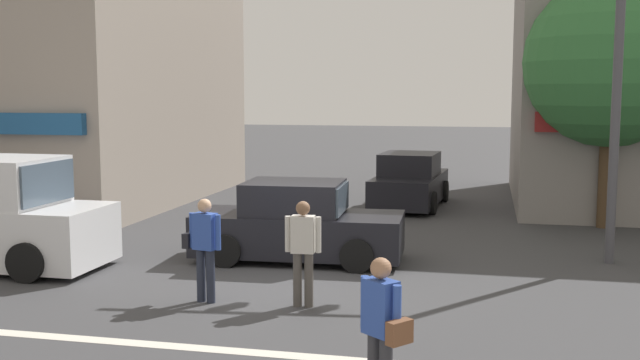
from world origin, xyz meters
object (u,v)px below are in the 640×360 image
Objects in this scene: street_tree at (610,62)px; pedestrian_foreground_with_bag at (382,327)px; sedan_crossing_center at (410,182)px; traffic_light_mast at (566,48)px; pedestrian_far_side at (303,247)px; pedestrian_mid_crossing at (204,243)px; sedan_approaching_near at (298,225)px.

street_tree is 12.92m from pedestrian_foreground_with_bag.
traffic_light_mast is at bearing -61.09° from sedan_crossing_center.
pedestrian_mid_crossing is at bearing -176.76° from pedestrian_far_side.
traffic_light_mast reaches higher than sedan_crossing_center.
pedestrian_foreground_with_bag is (1.17, -14.29, 0.24)m from sedan_crossing_center.
street_tree is at bearing 38.36° from sedan_approaching_near.
pedestrian_far_side is (-1.75, 3.67, -0.00)m from pedestrian_foreground_with_bag.
sedan_approaching_near is 2.50× the size of pedestrian_mid_crossing.
street_tree is at bearing -25.05° from sedan_crossing_center.
pedestrian_foreground_with_bag is 4.06m from pedestrian_far_side.
pedestrian_foreground_with_bag is at bearing -85.30° from sedan_crossing_center.
street_tree reaches higher than pedestrian_mid_crossing.
pedestrian_far_side is (-5.60, -8.27, -3.10)m from street_tree.
pedestrian_mid_crossing is at bearing -144.09° from traffic_light_mast.
sedan_crossing_center is 10.64m from pedestrian_far_side.
sedan_crossing_center is 10.93m from pedestrian_mid_crossing.
sedan_approaching_near is 7.30m from pedestrian_foreground_with_bag.
pedestrian_mid_crossing is (-7.20, -8.36, -3.09)m from street_tree.
street_tree is 3.66× the size of pedestrian_far_side.
sedan_approaching_near is 2.50× the size of pedestrian_foreground_with_bag.
pedestrian_mid_crossing is 1.60m from pedestrian_far_side.
pedestrian_far_side is at bearing 115.45° from pedestrian_foreground_with_bag.
pedestrian_mid_crossing reaches higher than sedan_approaching_near.
sedan_crossing_center is 1.01× the size of sedan_approaching_near.
traffic_light_mast is 1.47× the size of sedan_crossing_center.
pedestrian_foreground_with_bag is 1.00× the size of pedestrian_far_side.
traffic_light_mast is 3.71× the size of pedestrian_mid_crossing.
pedestrian_foreground_with_bag reaches higher than sedan_approaching_near.
street_tree is 1.45× the size of sedan_crossing_center.
pedestrian_foreground_with_bag is at bearing -107.39° from traffic_light_mast.
pedestrian_mid_crossing reaches higher than sedan_crossing_center.
pedestrian_mid_crossing is 1.00× the size of pedestrian_far_side.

